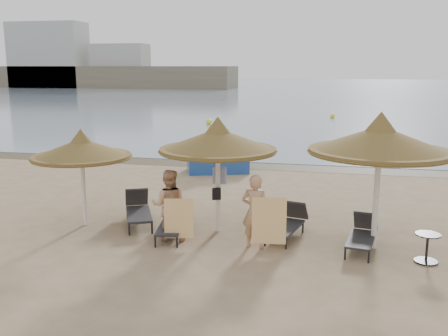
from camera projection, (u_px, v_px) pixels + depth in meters
The scene contains 21 objects.
ground at pixel (202, 243), 11.69m from camera, with size 160.00×160.00×0.00m, color #9B8363.
sea at pixel (318, 89), 88.21m from camera, with size 200.00×140.00×0.03m, color slate.
wet_sand_strip at pixel (260, 166), 20.68m from camera, with size 200.00×1.60×0.01m, color brown.
far_shore at pixel (179, 72), 90.84m from camera, with size 150.00×54.80×12.00m.
palapa_left at pixel (81, 149), 12.64m from camera, with size 2.55×2.55×2.53m.
palapa_center at pixel (218, 141), 12.10m from camera, with size 2.91×2.91×2.88m.
palapa_right at pixel (380, 140), 10.90m from camera, with size 3.14×3.14×3.11m.
lounger_far_left at pixel (138, 209), 13.15m from camera, with size 1.32×1.91×0.82m.
lounger_near_left at pixel (172, 222), 12.21m from camera, with size 0.81×1.73×0.75m.
lounger_near_right at pixel (289, 222), 12.14m from camera, with size 0.94×1.77×0.76m.
lounger_far_right at pixel (362, 234), 11.33m from camera, with size 0.81×1.70×0.73m.
side_table at pixel (427, 249), 10.50m from camera, with size 0.52×0.52×0.63m.
person_left at pixel (169, 199), 11.74m from camera, with size 0.91×0.59×1.98m, color tan.
person_right at pixel (255, 206), 11.22m from camera, with size 0.91×0.59×1.98m, color tan.
towel_left at pixel (179, 219), 11.40m from camera, with size 0.66×0.15×0.94m.
towel_right at pixel (269, 221), 10.95m from camera, with size 0.76×0.10×1.06m.
bag_patterned at pixel (220, 175), 12.45m from camera, with size 0.34×0.12×0.42m.
bag_dark at pixel (217, 194), 12.21m from camera, with size 0.22×0.14×0.30m.
pedal_boat at pixel (217, 161), 19.53m from camera, with size 2.64×2.07×1.08m.
buoy_left at pixel (209, 122), 35.15m from camera, with size 0.41×0.41×0.41m, color yellow.
buoy_mid at pixel (332, 116), 39.51m from camera, with size 0.38×0.38×0.38m, color yellow.
Camera 1 is at (2.89, -10.72, 4.08)m, focal length 40.00 mm.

